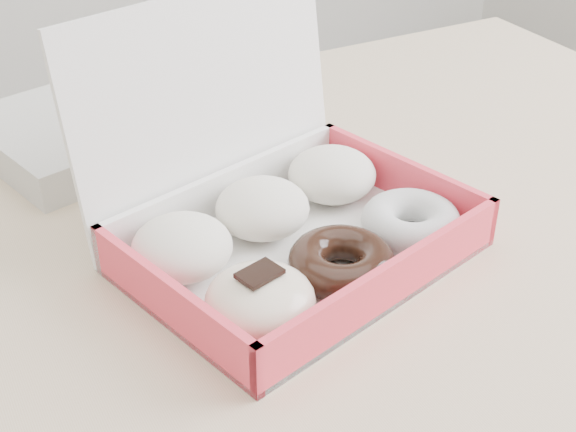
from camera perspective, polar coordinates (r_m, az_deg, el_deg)
name	(u,v)px	position (r m, az deg, el deg)	size (l,w,h in m)	color
table	(312,262)	(0.93, 1.72, -3.29)	(1.20, 0.80, 0.75)	tan
donut_box	(284,220)	(0.79, -0.26, -0.30)	(0.38, 0.35, 0.24)	white
newspapers	(99,125)	(1.04, -13.27, 6.31)	(0.28, 0.22, 0.04)	silver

